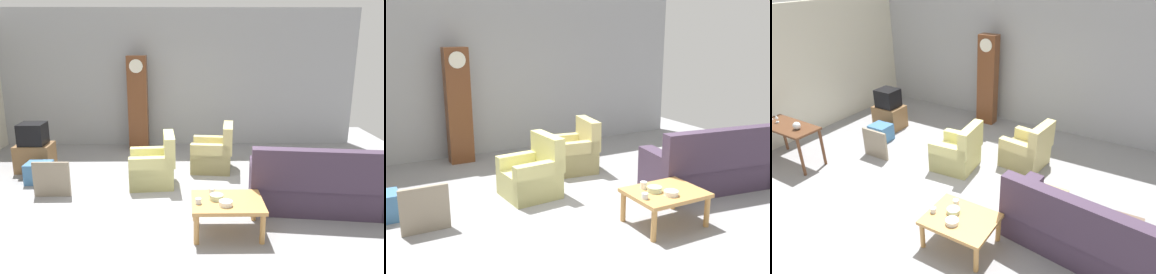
{
  "view_description": "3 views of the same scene",
  "coord_description": "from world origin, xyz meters",
  "views": [
    {
      "loc": [
        0.2,
        -5.61,
        2.61
      ],
      "look_at": [
        0.3,
        0.56,
        0.96
      ],
      "focal_mm": 36.09,
      "sensor_mm": 36.0,
      "label": 1
    },
    {
      "loc": [
        -2.73,
        -4.93,
        2.49
      ],
      "look_at": [
        0.29,
        0.67,
        0.89
      ],
      "focal_mm": 40.75,
      "sensor_mm": 36.0,
      "label": 2
    },
    {
      "loc": [
        2.68,
        -4.01,
        3.54
      ],
      "look_at": [
        -0.04,
        0.58,
        0.87
      ],
      "focal_mm": 32.19,
      "sensor_mm": 36.0,
      "label": 3
    }
  ],
  "objects": [
    {
      "name": "armchair_olive_far",
      "position": [
        0.75,
        1.66,
        0.31
      ],
      "size": [
        0.88,
        0.85,
        0.92
      ],
      "color": "#C7BA77",
      "rests_on": "ground_plane"
    },
    {
      "name": "couch_floral",
      "position": [
        2.23,
        -0.19,
        0.35
      ],
      "size": [
        2.2,
        1.15,
        1.04
      ],
      "color": "#423347",
      "rests_on": "ground_plane"
    },
    {
      "name": "ground_plane",
      "position": [
        0.0,
        0.0,
        0.0
      ],
      "size": [
        10.4,
        10.4,
        0.0
      ],
      "primitive_type": "plane",
      "color": "gray"
    },
    {
      "name": "coffee_table_wood",
      "position": [
        0.75,
        -0.85,
        0.39
      ],
      "size": [
        0.96,
        0.76,
        0.45
      ],
      "color": "tan",
      "rests_on": "ground_plane"
    },
    {
      "name": "cup_blue_rimmed",
      "position": [
        0.36,
        -0.93,
        0.49
      ],
      "size": [
        0.08,
        0.08,
        0.07
      ],
      "primitive_type": "cylinder",
      "color": "silver",
      "rests_on": "coffee_table_wood"
    },
    {
      "name": "garage_door_wall",
      "position": [
        0.0,
        3.6,
        1.6
      ],
      "size": [
        8.4,
        0.16,
        3.2
      ],
      "primitive_type": "cube",
      "color": "#9EA0A5",
      "rests_on": "ground_plane"
    },
    {
      "name": "armchair_olive_near",
      "position": [
        -0.37,
        0.9,
        0.31
      ],
      "size": [
        0.85,
        0.82,
        0.92
      ],
      "color": "#CCC67A",
      "rests_on": "ground_plane"
    },
    {
      "name": "bowl_white_stacked",
      "position": [
        0.71,
        -1.0,
        0.49
      ],
      "size": [
        0.18,
        0.18,
        0.06
      ],
      "primitive_type": "cylinder",
      "color": "white",
      "rests_on": "coffee_table_wood"
    },
    {
      "name": "cup_white_porcelain",
      "position": [
        0.55,
        -0.65,
        0.5
      ],
      "size": [
        0.09,
        0.09,
        0.1
      ],
      "primitive_type": "cylinder",
      "color": "white",
      "rests_on": "coffee_table_wood"
    },
    {
      "name": "bowl_shallow_green",
      "position": [
        0.61,
        -0.8,
        0.49
      ],
      "size": [
        0.19,
        0.19,
        0.07
      ],
      "primitive_type": "cylinder",
      "color": "#B2C69E",
      "rests_on": "coffee_table_wood"
    },
    {
      "name": "grandfather_clock",
      "position": [
        -0.9,
        3.14,
        1.08
      ],
      "size": [
        0.44,
        0.3,
        2.15
      ],
      "color": "brown",
      "rests_on": "ground_plane"
    },
    {
      "name": "framed_picture_leaning",
      "position": [
        -2.02,
        0.38,
        0.3
      ],
      "size": [
        0.6,
        0.05,
        0.59
      ],
      "primitive_type": "cube",
      "color": "gray",
      "rests_on": "ground_plane"
    }
  ]
}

